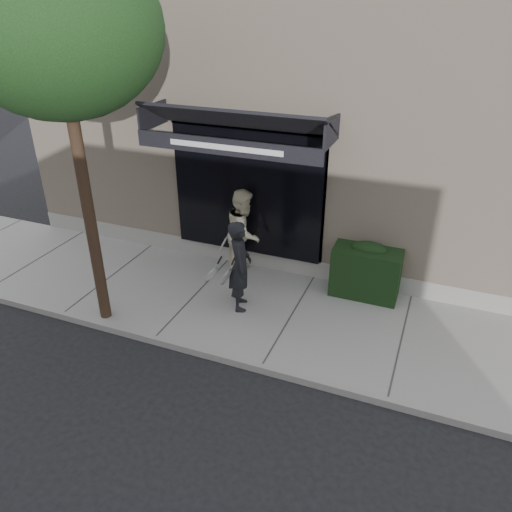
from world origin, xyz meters
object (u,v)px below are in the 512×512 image
at_px(hedge, 366,270).
at_px(pedestrian_front, 240,266).
at_px(street_tree, 57,29).
at_px(pedestrian_back, 244,232).

height_order(hedge, pedestrian_front, pedestrian_front).
xyz_separation_m(hedge, street_tree, (-4.30, -2.55, 4.32)).
distance_m(street_tree, pedestrian_back, 4.96).
xyz_separation_m(street_tree, pedestrian_back, (1.75, 2.47, -3.93)).
bearing_deg(pedestrian_back, street_tree, -125.36).
distance_m(hedge, street_tree, 6.61).
relative_size(hedge, pedestrian_front, 0.74).
bearing_deg(hedge, pedestrian_back, -178.14).
bearing_deg(pedestrian_front, pedestrian_back, 109.56).
relative_size(pedestrian_front, pedestrian_back, 0.95).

